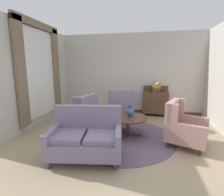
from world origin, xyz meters
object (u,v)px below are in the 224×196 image
porcelain_vase (130,112)px  armchair_foreground_right (183,127)px  settee (86,138)px  sideboard (155,102)px  gramophone (158,85)px  armchair_back_corner (120,108)px  coffee_table (128,120)px  side_table (173,115)px  armchair_near_window (81,116)px

porcelain_vase → armchair_foreground_right: 1.30m
settee → sideboard: (1.47, 3.29, 0.09)m
sideboard → gramophone: size_ratio=1.98×
porcelain_vase → armchair_back_corner: (-0.42, 1.12, -0.20)m
coffee_table → side_table: bearing=34.8°
armchair_foreground_right → side_table: (-0.06, 1.12, -0.04)m
coffee_table → armchair_foreground_right: size_ratio=0.93×
settee → armchair_back_corner: size_ratio=1.36×
armchair_foreground_right → armchair_back_corner: armchair_back_corner is taller
armchair_foreground_right → coffee_table: bearing=99.8°
settee → armchair_near_window: bearing=107.0°
armchair_foreground_right → side_table: size_ratio=1.63×
coffee_table → settee: 1.43m
porcelain_vase → sideboard: (0.74, 2.03, -0.14)m
side_table → sideboard: sideboard is taller
coffee_table → side_table: 1.50m
armchair_back_corner → gramophone: 1.62m
porcelain_vase → settee: (-0.73, -1.26, -0.23)m
side_table → coffee_table: bearing=-145.2°
coffee_table → sideboard: (0.78, 2.03, 0.08)m
armchair_foreground_right → armchair_near_window: size_ratio=1.03×
coffee_table → armchair_foreground_right: (1.29, -0.27, 0.00)m
armchair_near_window → side_table: size_ratio=1.59×
armchair_near_window → sideboard: size_ratio=0.96×
armchair_near_window → armchair_back_corner: bearing=152.2°
armchair_foreground_right → gramophone: size_ratio=1.94×
porcelain_vase → armchair_near_window: (-1.35, 0.01, -0.20)m
coffee_table → armchair_foreground_right: bearing=-11.6°
coffee_table → porcelain_vase: (0.05, 0.00, 0.22)m
side_table → sideboard: 1.26m
porcelain_vase → coffee_table: bearing=-179.5°
coffee_table → gramophone: size_ratio=1.81×
armchair_foreground_right → armchair_back_corner: (-1.67, 1.38, 0.02)m
side_table → armchair_foreground_right: bearing=-86.8°
porcelain_vase → armchair_near_window: size_ratio=0.33×
gramophone → armchair_foreground_right: bearing=-78.2°
armchair_foreground_right → armchair_near_window: armchair_near_window is taller
armchair_near_window → sideboard: (2.09, 2.02, 0.06)m
settee → armchair_near_window: size_ratio=1.42×
settee → side_table: settee is taller
sideboard → gramophone: (0.05, -0.09, 0.64)m
settee → sideboard: size_ratio=1.36×
porcelain_vase → armchair_foreground_right: (1.25, -0.27, -0.22)m
sideboard → porcelain_vase: bearing=-110.0°
porcelain_vase → gramophone: bearing=67.9°
armchair_near_window → porcelain_vase: bearing=101.8°
armchair_foreground_right → settee: bearing=138.0°
coffee_table → porcelain_vase: porcelain_vase is taller
settee → gramophone: bearing=55.7°
side_table → gramophone: size_ratio=1.19×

